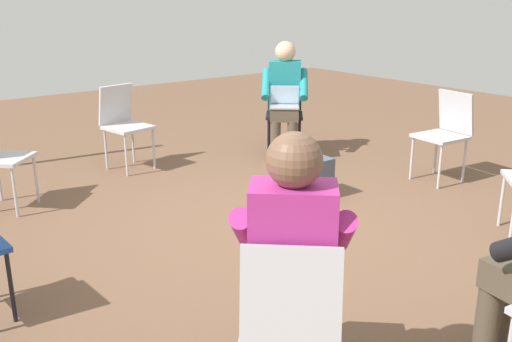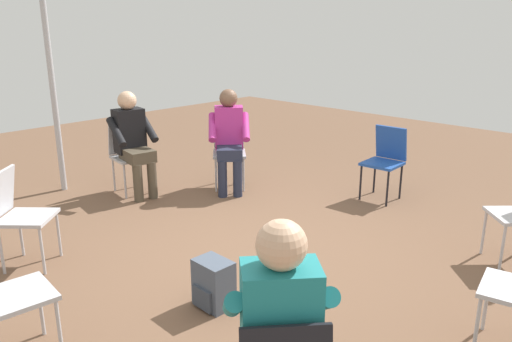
# 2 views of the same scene
# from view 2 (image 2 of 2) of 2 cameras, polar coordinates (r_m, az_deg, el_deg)

# --- Properties ---
(ground_plane) EXTENTS (14.00, 14.00, 0.00)m
(ground_plane) POSITION_cam_2_polar(r_m,az_deg,el_deg) (4.54, 0.09, -9.66)
(ground_plane) COLOR brown
(chair_west) EXTENTS (0.46, 0.42, 0.85)m
(chair_west) POSITION_cam_2_polar(r_m,az_deg,el_deg) (6.01, 14.57, 1.51)
(chair_west) COLOR #1E4799
(chair_west) RESTS_ON ground
(chair_southeast) EXTENTS (0.58, 0.59, 0.85)m
(chair_southeast) POSITION_cam_2_polar(r_m,az_deg,el_deg) (4.64, -25.56, -4.13)
(chair_southeast) COLOR #B7B7BC
(chair_southeast) RESTS_ON ground
(chair_east) EXTENTS (0.47, 0.44, 0.85)m
(chair_east) POSITION_cam_2_polar(r_m,az_deg,el_deg) (3.37, -27.05, -12.12)
(chair_east) COLOR #B7B7BC
(chair_east) RESTS_ON ground
(chair_southwest) EXTENTS (0.58, 0.59, 0.85)m
(chair_southwest) POSITION_cam_2_polar(r_m,az_deg,el_deg) (6.27, -3.09, 2.67)
(chair_southwest) COLOR #B7B7BC
(chair_southwest) RESTS_ON ground
(chair_south) EXTENTS (0.46, 0.49, 0.85)m
(chair_south) POSITION_cam_2_polar(r_m,az_deg,el_deg) (6.27, -14.38, 2.15)
(chair_south) COLOR #B7B7BC
(chair_south) RESTS_ON ground
(person_with_laptop) EXTENTS (0.63, 0.64, 1.24)m
(person_with_laptop) POSITION_cam_2_polar(r_m,az_deg,el_deg) (2.39, 2.42, -16.97)
(person_with_laptop) COLOR #4C4233
(person_with_laptop) RESTS_ON ground
(person_in_black) EXTENTS (0.55, 0.56, 1.24)m
(person_in_black) POSITION_cam_2_polar(r_m,az_deg,el_deg) (6.07, -13.88, 3.65)
(person_in_black) COLOR #4C4233
(person_in_black) RESTS_ON ground
(person_in_magenta) EXTENTS (0.63, 0.63, 1.24)m
(person_in_magenta) POSITION_cam_2_polar(r_m,az_deg,el_deg) (6.07, -3.09, 4.10)
(person_in_magenta) COLOR #23283D
(person_in_magenta) RESTS_ON ground
(backpack_near_laptop_user) EXTENTS (0.25, 0.28, 0.36)m
(backpack_near_laptop_user) POSITION_cam_2_polar(r_m,az_deg,el_deg) (3.76, -4.84, -12.97)
(backpack_near_laptop_user) COLOR #475160
(backpack_near_laptop_user) RESTS_ON ground
(tent_pole_near) EXTENTS (0.07, 0.07, 2.57)m
(tent_pole_near) POSITION_cam_2_polar(r_m,az_deg,el_deg) (6.42, -22.24, 8.94)
(tent_pole_near) COLOR #B2B2B7
(tent_pole_near) RESTS_ON ground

